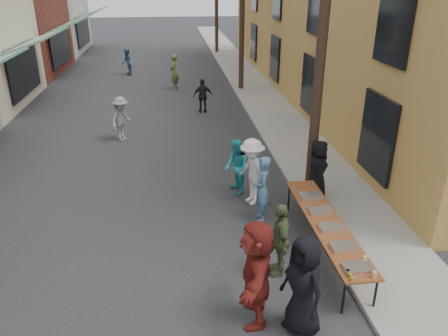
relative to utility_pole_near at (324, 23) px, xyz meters
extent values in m
plane|color=#28282B|center=(-4.30, -3.00, -4.50)|extent=(120.00, 120.00, 0.00)
cube|color=gray|center=(0.70, 12.00, -4.45)|extent=(2.20, 60.00, 0.10)
cylinder|color=#2D2116|center=(0.00, 0.00, 0.00)|extent=(0.26, 0.26, 9.00)
cube|color=maroon|center=(-0.50, -2.69, -3.77)|extent=(0.70, 4.00, 0.04)
cylinder|color=black|center=(-0.79, -4.57, -4.14)|extent=(0.04, 0.04, 0.71)
cylinder|color=black|center=(-0.21, -4.57, -4.14)|extent=(0.04, 0.04, 0.71)
cylinder|color=black|center=(-0.79, -0.81, -4.14)|extent=(0.04, 0.04, 0.71)
cylinder|color=black|center=(-0.21, -0.81, -4.14)|extent=(0.04, 0.04, 0.71)
cube|color=maroon|center=(-0.50, -4.34, -3.71)|extent=(0.50, 0.33, 0.08)
cube|color=#B2B2B7|center=(-0.50, -3.69, -3.71)|extent=(0.50, 0.33, 0.08)
cube|color=tan|center=(-0.50, -2.99, -3.71)|extent=(0.50, 0.33, 0.08)
cube|color=#B2B2B7|center=(-0.50, -2.29, -3.71)|extent=(0.50, 0.33, 0.08)
cube|color=tan|center=(-0.50, -1.59, -3.71)|extent=(0.50, 0.33, 0.08)
cylinder|color=#A57F26|center=(-0.72, -4.64, -3.71)|extent=(0.07, 0.07, 0.08)
cylinder|color=#A57F26|center=(-0.72, -4.54, -3.71)|extent=(0.07, 0.07, 0.08)
cylinder|color=#A57F26|center=(-0.72, -4.44, -3.71)|extent=(0.07, 0.07, 0.08)
cylinder|color=tan|center=(-0.30, -4.59, -3.69)|extent=(0.08, 0.08, 0.12)
imported|color=black|center=(-1.64, -4.83, -3.60)|extent=(0.87, 1.04, 1.80)
imported|color=teal|center=(-1.58, -1.18, -3.67)|extent=(0.46, 0.64, 1.66)
imported|color=#2BAAB3|center=(-1.98, 0.30, -3.73)|extent=(0.72, 0.85, 1.55)
imported|color=white|center=(-1.66, -0.28, -3.61)|extent=(0.98, 1.30, 1.78)
imported|color=#4F6037|center=(-1.64, -3.27, -3.72)|extent=(0.43, 0.93, 1.56)
imported|color=maroon|center=(-2.35, -4.49, -3.53)|extent=(0.85, 1.86, 1.93)
imported|color=black|center=(0.05, -0.40, -3.60)|extent=(0.62, 0.85, 1.60)
imported|color=gray|center=(-5.46, 5.02, -3.70)|extent=(1.02, 1.19, 1.60)
imported|color=black|center=(-2.28, 8.15, -3.77)|extent=(0.88, 0.41, 1.47)
imported|color=#5D663B|center=(-3.44, 12.62, -3.60)|extent=(0.62, 0.76, 1.80)
imported|color=#435D82|center=(-6.16, 16.46, -3.72)|extent=(0.74, 0.86, 1.55)
camera|label=1|loc=(-3.60, -10.34, 1.01)|focal=35.00mm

